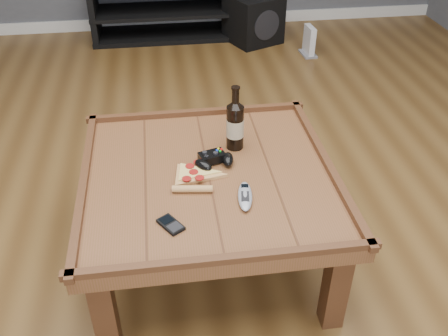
{
  "coord_description": "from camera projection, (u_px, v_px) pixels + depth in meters",
  "views": [
    {
      "loc": [
        -0.16,
        -1.6,
        1.62
      ],
      "look_at": [
        0.05,
        -0.07,
        0.52
      ],
      "focal_mm": 40.0,
      "sensor_mm": 36.0,
      "label": 1
    }
  ],
  "objects": [
    {
      "name": "ground",
      "position": [
        210.0,
        254.0,
        2.25
      ],
      "size": [
        6.0,
        6.0,
        0.0
      ],
      "primitive_type": "plane",
      "color": "#4E3316",
      "rests_on": "ground"
    },
    {
      "name": "baseboard",
      "position": [
        173.0,
        21.0,
        4.63
      ],
      "size": [
        5.0,
        0.02,
        0.1
      ],
      "primitive_type": "cube",
      "color": "silver",
      "rests_on": "ground"
    },
    {
      "name": "coffee_table",
      "position": [
        209.0,
        186.0,
        2.02
      ],
      "size": [
        1.03,
        1.03,
        0.48
      ],
      "color": "brown",
      "rests_on": "ground"
    },
    {
      "name": "media_console",
      "position": [
        173.0,
        9.0,
        4.32
      ],
      "size": [
        1.4,
        0.45,
        0.5
      ],
      "color": "black",
      "rests_on": "ground"
    },
    {
      "name": "beer_bottle",
      "position": [
        235.0,
        124.0,
        2.08
      ],
      "size": [
        0.07,
        0.07,
        0.28
      ],
      "color": "black",
      "rests_on": "coffee_table"
    },
    {
      "name": "game_controller",
      "position": [
        214.0,
        160.0,
        2.02
      ],
      "size": [
        0.18,
        0.14,
        0.05
      ],
      "rotation": [
        0.0,
        0.0,
        0.28
      ],
      "color": "black",
      "rests_on": "coffee_table"
    },
    {
      "name": "pizza_slice",
      "position": [
        194.0,
        176.0,
        1.95
      ],
      "size": [
        0.2,
        0.29,
        0.03
      ],
      "rotation": [
        0.0,
        0.0,
        -0.14
      ],
      "color": "tan",
      "rests_on": "coffee_table"
    },
    {
      "name": "smartphone",
      "position": [
        171.0,
        225.0,
        1.73
      ],
      "size": [
        0.1,
        0.11,
        0.01
      ],
      "rotation": [
        0.0,
        0.0,
        0.58
      ],
      "color": "black",
      "rests_on": "coffee_table"
    },
    {
      "name": "remote_control",
      "position": [
        245.0,
        196.0,
        1.85
      ],
      "size": [
        0.08,
        0.18,
        0.03
      ],
      "rotation": [
        0.0,
        0.0,
        -0.15
      ],
      "color": "#8F939C",
      "rests_on": "coffee_table"
    },
    {
      "name": "subwoofer",
      "position": [
        253.0,
        19.0,
        4.26
      ],
      "size": [
        0.52,
        0.52,
        0.39
      ],
      "rotation": [
        0.0,
        0.0,
        0.42
      ],
      "color": "black",
      "rests_on": "ground"
    },
    {
      "name": "game_console",
      "position": [
        309.0,
        42.0,
        4.06
      ],
      "size": [
        0.12,
        0.2,
        0.24
      ],
      "rotation": [
        0.0,
        0.0,
        0.06
      ],
      "color": "slate",
      "rests_on": "ground"
    }
  ]
}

